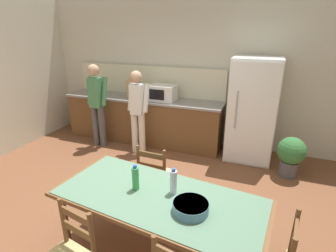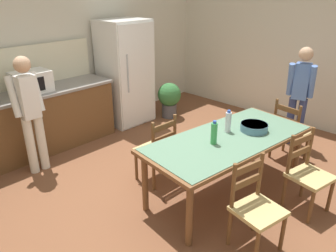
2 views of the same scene
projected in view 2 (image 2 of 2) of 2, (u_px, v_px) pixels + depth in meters
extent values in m
plane|color=brown|center=(171.00, 192.00, 4.04)|extent=(8.32, 8.32, 0.00)
cube|color=beige|center=(49.00, 47.00, 5.16)|extent=(6.52, 0.12, 2.90)
cube|color=beige|center=(302.00, 42.00, 5.62)|extent=(0.12, 5.20, 2.90)
cube|color=brown|center=(6.00, 132.00, 4.60)|extent=(3.26, 0.62, 0.90)
cube|color=gray|center=(0.00, 101.00, 4.42)|extent=(3.30, 0.66, 0.04)
cube|color=white|center=(125.00, 73.00, 5.82)|extent=(0.80, 0.68, 1.82)
cube|color=white|center=(138.00, 76.00, 5.60)|extent=(0.77, 0.02, 1.75)
cylinder|color=#A5AAB2|center=(128.00, 74.00, 5.39)|extent=(0.02, 0.02, 0.64)
cube|color=white|center=(31.00, 82.00, 4.64)|extent=(0.50, 0.38, 0.30)
cube|color=black|center=(34.00, 85.00, 4.48)|extent=(0.30, 0.01, 0.19)
cylinder|color=brown|center=(189.00, 215.00, 3.09)|extent=(0.07, 0.07, 0.71)
cylinder|color=brown|center=(297.00, 155.00, 4.18)|extent=(0.07, 0.07, 0.71)
cylinder|color=brown|center=(145.00, 183.00, 3.60)|extent=(0.07, 0.07, 0.71)
cylinder|color=brown|center=(251.00, 136.00, 4.69)|extent=(0.07, 0.07, 0.71)
cube|color=brown|center=(229.00, 139.00, 3.74)|extent=(2.16, 1.15, 0.04)
cube|color=#567A60|center=(229.00, 137.00, 3.73)|extent=(2.08, 1.11, 0.01)
cylinder|color=green|center=(214.00, 134.00, 3.53)|extent=(0.07, 0.07, 0.24)
cylinder|color=#2D51B2|center=(215.00, 122.00, 3.48)|extent=(0.04, 0.04, 0.03)
cylinder|color=silver|center=(228.00, 122.00, 3.83)|extent=(0.07, 0.07, 0.24)
cylinder|color=#2D51B2|center=(229.00, 111.00, 3.77)|extent=(0.04, 0.04, 0.03)
cylinder|color=slate|center=(254.00, 127.00, 3.88)|extent=(0.32, 0.32, 0.09)
cylinder|color=slate|center=(254.00, 125.00, 3.86)|extent=(0.31, 0.31, 0.02)
cylinder|color=brown|center=(311.00, 207.00, 3.44)|extent=(0.04, 0.04, 0.41)
cylinder|color=brown|center=(330.00, 196.00, 3.63)|extent=(0.04, 0.04, 0.41)
cylinder|color=brown|center=(284.00, 192.00, 3.70)|extent=(0.04, 0.04, 0.41)
cylinder|color=brown|center=(303.00, 182.00, 3.89)|extent=(0.04, 0.04, 0.41)
cube|color=tan|center=(310.00, 177.00, 3.58)|extent=(0.49, 0.48, 0.04)
cylinder|color=brown|center=(290.00, 155.00, 3.51)|extent=(0.04, 0.04, 0.46)
cylinder|color=brown|center=(310.00, 146.00, 3.70)|extent=(0.04, 0.04, 0.46)
cube|color=brown|center=(302.00, 140.00, 3.55)|extent=(0.36, 0.09, 0.07)
cube|color=brown|center=(300.00, 152.00, 3.61)|extent=(0.36, 0.09, 0.07)
cylinder|color=brown|center=(157.00, 156.00, 4.47)|extent=(0.04, 0.04, 0.41)
cylinder|color=brown|center=(136.00, 165.00, 4.24)|extent=(0.04, 0.04, 0.41)
cylinder|color=brown|center=(174.00, 165.00, 4.24)|extent=(0.04, 0.04, 0.41)
cylinder|color=brown|center=(154.00, 176.00, 4.01)|extent=(0.04, 0.04, 0.41)
cube|color=tan|center=(155.00, 150.00, 4.15)|extent=(0.43, 0.41, 0.04)
cylinder|color=brown|center=(175.00, 132.00, 4.05)|extent=(0.04, 0.04, 0.46)
cylinder|color=brown|center=(153.00, 141.00, 3.82)|extent=(0.04, 0.04, 0.46)
cube|color=brown|center=(164.00, 126.00, 3.89)|extent=(0.36, 0.04, 0.07)
cube|color=brown|center=(164.00, 138.00, 3.95)|extent=(0.36, 0.04, 0.07)
cylinder|color=brown|center=(306.00, 147.00, 4.71)|extent=(0.04, 0.04, 0.41)
cylinder|color=brown|center=(285.00, 139.00, 4.97)|extent=(0.04, 0.04, 0.41)
cylinder|color=brown|center=(293.00, 154.00, 4.52)|extent=(0.04, 0.04, 0.41)
cylinder|color=brown|center=(271.00, 145.00, 4.78)|extent=(0.04, 0.04, 0.41)
cube|color=tan|center=(291.00, 132.00, 4.66)|extent=(0.46, 0.47, 0.04)
cylinder|color=brown|center=(298.00, 122.00, 4.33)|extent=(0.04, 0.04, 0.46)
cylinder|color=brown|center=(275.00, 115.00, 4.59)|extent=(0.04, 0.04, 0.46)
cube|color=brown|center=(288.00, 109.00, 4.41)|extent=(0.07, 0.36, 0.07)
cube|color=brown|center=(286.00, 120.00, 4.47)|extent=(0.07, 0.36, 0.07)
cylinder|color=brown|center=(257.00, 249.00, 2.90)|extent=(0.04, 0.04, 0.41)
cylinder|color=brown|center=(283.00, 233.00, 3.09)|extent=(0.04, 0.04, 0.41)
cylinder|color=brown|center=(229.00, 227.00, 3.16)|extent=(0.04, 0.04, 0.41)
cylinder|color=brown|center=(255.00, 214.00, 3.34)|extent=(0.04, 0.04, 0.41)
cube|color=tan|center=(258.00, 211.00, 3.03)|extent=(0.49, 0.48, 0.04)
cylinder|color=brown|center=(233.00, 186.00, 2.97)|extent=(0.04, 0.04, 0.46)
cylinder|color=brown|center=(260.00, 174.00, 3.16)|extent=(0.04, 0.04, 0.46)
cube|color=brown|center=(248.00, 168.00, 3.01)|extent=(0.36, 0.09, 0.07)
cube|color=brown|center=(247.00, 182.00, 3.07)|extent=(0.36, 0.09, 0.07)
cylinder|color=silver|center=(31.00, 146.00, 4.33)|extent=(0.12, 0.12, 0.78)
cylinder|color=silver|center=(42.00, 142.00, 4.44)|extent=(0.12, 0.12, 0.78)
cube|color=white|center=(28.00, 97.00, 4.12)|extent=(0.22, 0.18, 0.55)
sphere|color=tan|center=(22.00, 64.00, 3.96)|extent=(0.21, 0.21, 0.21)
cylinder|color=white|center=(13.00, 97.00, 4.05)|extent=(0.09, 0.21, 0.53)
cylinder|color=white|center=(37.00, 91.00, 4.25)|extent=(0.09, 0.21, 0.53)
cylinder|color=navy|center=(300.00, 122.00, 5.10)|extent=(0.11, 0.11, 0.76)
cylinder|color=navy|center=(290.00, 121.00, 5.17)|extent=(0.11, 0.11, 0.76)
cube|color=#5175BC|center=(302.00, 81.00, 4.88)|extent=(0.23, 0.25, 0.54)
sphere|color=tan|center=(306.00, 54.00, 4.72)|extent=(0.20, 0.20, 0.20)
cylinder|color=#5175BC|center=(312.00, 82.00, 4.75)|extent=(0.22, 0.14, 0.51)
cylinder|color=#5175BC|center=(291.00, 79.00, 4.88)|extent=(0.22, 0.14, 0.51)
cylinder|color=#4C4C51|center=(169.00, 110.00, 6.30)|extent=(0.28, 0.28, 0.26)
sphere|color=#337038|center=(169.00, 95.00, 6.18)|extent=(0.44, 0.44, 0.44)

